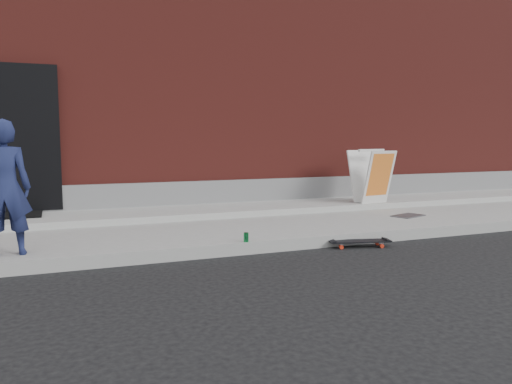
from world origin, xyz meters
name	(u,v)px	position (x,y,z in m)	size (l,w,h in m)	color
ground	(250,255)	(0.00, 0.00, 0.00)	(80.00, 80.00, 0.00)	black
sidewalk	(214,228)	(0.00, 1.50, 0.07)	(20.00, 3.00, 0.15)	gray
apron	(198,211)	(0.00, 2.40, 0.20)	(20.00, 1.20, 0.10)	gray
building	(148,93)	(0.00, 6.99, 2.50)	(20.00, 8.10, 5.00)	maroon
child	(4,188)	(-2.66, 0.36, 0.88)	(0.53, 0.35, 1.45)	#192047
skateboard	(360,242)	(1.46, -0.13, 0.07)	(0.80, 0.38, 0.09)	red
pizza_sign	(372,176)	(3.08, 1.98, 0.73)	(0.66, 0.75, 0.96)	silver
soda_can	(246,237)	(-0.04, 0.05, 0.21)	(0.06, 0.06, 0.11)	#1C8C42
doormat	(4,215)	(-2.90, 2.70, 0.26)	(1.05, 0.85, 0.03)	black
utility_plate	(408,216)	(3.09, 0.96, 0.16)	(0.51, 0.33, 0.02)	#535257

